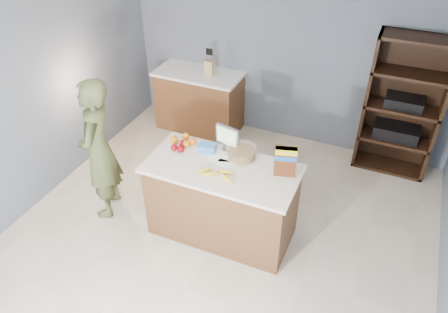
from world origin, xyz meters
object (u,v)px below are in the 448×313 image
at_px(shelving_unit, 402,108).
at_px(person, 99,150).
at_px(cereal_box, 286,160).
at_px(tv, 227,137).
at_px(counter_peninsula, 222,203).

height_order(shelving_unit, person, shelving_unit).
bearing_deg(cereal_box, person, -171.05).
distance_m(shelving_unit, tv, 2.39).
bearing_deg(tv, person, -159.67).
distance_m(shelving_unit, person, 3.69).
relative_size(shelving_unit, tv, 6.38).
bearing_deg(tv, shelving_unit, 47.01).
xyz_separation_m(person, tv, (1.31, 0.49, 0.22)).
bearing_deg(counter_peninsula, shelving_unit, 52.89).
height_order(counter_peninsula, person, person).
bearing_deg(person, tv, 88.98).
bearing_deg(cereal_box, counter_peninsula, -167.44).
height_order(counter_peninsula, tv, tv).
relative_size(counter_peninsula, cereal_box, 4.98).
height_order(counter_peninsula, cereal_box, cereal_box).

